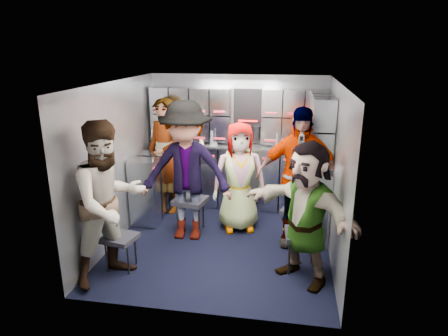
% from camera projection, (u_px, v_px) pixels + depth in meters
% --- Properties ---
extents(floor, '(3.00, 3.00, 0.00)m').
position_uv_depth(floor, '(221.00, 242.00, 5.36)').
color(floor, black).
rests_on(floor, ground).
extents(wall_back, '(2.80, 0.04, 2.10)m').
position_uv_depth(wall_back, '(237.00, 141.00, 6.46)').
color(wall_back, '#9399A0').
rests_on(wall_back, ground).
extents(wall_left, '(0.04, 3.00, 2.10)m').
position_uv_depth(wall_left, '(117.00, 162.00, 5.27)').
color(wall_left, '#9399A0').
rests_on(wall_left, ground).
extents(wall_right, '(0.04, 3.00, 2.10)m').
position_uv_depth(wall_right, '(335.00, 173.00, 4.82)').
color(wall_right, '#9399A0').
rests_on(wall_right, ground).
extents(ceiling, '(2.80, 3.00, 0.02)m').
position_uv_depth(ceiling, '(221.00, 83.00, 4.74)').
color(ceiling, silver).
rests_on(ceiling, wall_back).
extents(cart_bank_back, '(2.68, 0.38, 0.99)m').
position_uv_depth(cart_bank_back, '(235.00, 177.00, 6.43)').
color(cart_bank_back, '#A8AEB8').
rests_on(cart_bank_back, ground).
extents(cart_bank_left, '(0.38, 0.76, 0.99)m').
position_uv_depth(cart_bank_left, '(149.00, 188.00, 5.93)').
color(cart_bank_left, '#A8AEB8').
rests_on(cart_bank_left, ground).
extents(counter, '(2.68, 0.42, 0.03)m').
position_uv_depth(counter, '(235.00, 146.00, 6.27)').
color(counter, silver).
rests_on(counter, cart_bank_back).
extents(locker_bank_back, '(2.68, 0.28, 0.82)m').
position_uv_depth(locker_bank_back, '(236.00, 115.00, 6.19)').
color(locker_bank_back, '#A8AEB8').
rests_on(locker_bank_back, wall_back).
extents(locker_bank_right, '(0.28, 1.00, 0.82)m').
position_uv_depth(locker_bank_right, '(321.00, 126.00, 5.38)').
color(locker_bank_right, '#A8AEB8').
rests_on(locker_bank_right, wall_right).
extents(right_cabinet, '(0.28, 1.20, 1.00)m').
position_uv_depth(right_cabinet, '(317.00, 197.00, 5.58)').
color(right_cabinet, '#A8AEB8').
rests_on(right_cabinet, ground).
extents(coffee_niche, '(0.46, 0.16, 0.84)m').
position_uv_depth(coffee_niche, '(248.00, 116.00, 6.22)').
color(coffee_niche, black).
rests_on(coffee_niche, wall_back).
extents(red_latch_strip, '(2.60, 0.02, 0.03)m').
position_uv_depth(red_latch_strip, '(234.00, 157.00, 6.13)').
color(red_latch_strip, red).
rests_on(red_latch_strip, cart_bank_back).
extents(jump_seat_near_left, '(0.41, 0.40, 0.42)m').
position_uv_depth(jump_seat_near_left, '(120.00, 239.00, 4.63)').
color(jump_seat_near_left, black).
rests_on(jump_seat_near_left, ground).
extents(jump_seat_mid_left, '(0.48, 0.46, 0.49)m').
position_uv_depth(jump_seat_mid_left, '(190.00, 202.00, 5.56)').
color(jump_seat_mid_left, black).
rests_on(jump_seat_mid_left, ground).
extents(jump_seat_center, '(0.40, 0.38, 0.41)m').
position_uv_depth(jump_seat_center, '(240.00, 200.00, 5.84)').
color(jump_seat_center, black).
rests_on(jump_seat_center, ground).
extents(jump_seat_mid_right, '(0.44, 0.43, 0.42)m').
position_uv_depth(jump_seat_mid_right, '(296.00, 212.00, 5.40)').
color(jump_seat_mid_right, black).
rests_on(jump_seat_mid_right, ground).
extents(jump_seat_near_right, '(0.44, 0.42, 0.49)m').
position_uv_depth(jump_seat_near_right, '(303.00, 237.00, 4.57)').
color(jump_seat_near_right, black).
rests_on(jump_seat_near_right, ground).
extents(attendant_standing, '(0.77, 0.64, 1.79)m').
position_uv_depth(attendant_standing, '(165.00, 156.00, 6.16)').
color(attendant_standing, black).
rests_on(attendant_standing, ground).
extents(attendant_arc_a, '(1.06, 1.11, 1.81)m').
position_uv_depth(attendant_arc_a, '(109.00, 203.00, 4.31)').
color(attendant_arc_a, black).
rests_on(attendant_arc_a, ground).
extents(attendant_arc_b, '(1.23, 0.74, 1.88)m').
position_uv_depth(attendant_arc_b, '(186.00, 172.00, 5.24)').
color(attendant_arc_b, black).
rests_on(attendant_arc_b, ground).
extents(attendant_arc_c, '(0.86, 0.68, 1.55)m').
position_uv_depth(attendant_arc_c, '(239.00, 177.00, 5.55)').
color(attendant_arc_c, black).
rests_on(attendant_arc_c, ground).
extents(attendant_arc_d, '(1.10, 0.50, 1.83)m').
position_uv_depth(attendant_arc_d, '(298.00, 178.00, 5.07)').
color(attendant_arc_d, black).
rests_on(attendant_arc_d, ground).
extents(attendant_arc_e, '(1.44, 1.32, 1.60)m').
position_uv_depth(attendant_arc_e, '(306.00, 213.00, 4.30)').
color(attendant_arc_e, black).
rests_on(attendant_arc_e, ground).
extents(bottle_left, '(0.07, 0.07, 0.23)m').
position_uv_depth(bottle_left, '(212.00, 138.00, 6.25)').
color(bottle_left, white).
rests_on(bottle_left, counter).
extents(bottle_mid, '(0.06, 0.06, 0.27)m').
position_uv_depth(bottle_mid, '(216.00, 136.00, 6.23)').
color(bottle_mid, white).
rests_on(bottle_mid, counter).
extents(bottle_right, '(0.06, 0.06, 0.22)m').
position_uv_depth(bottle_right, '(277.00, 140.00, 6.09)').
color(bottle_right, white).
rests_on(bottle_right, counter).
extents(cup_left, '(0.07, 0.07, 0.11)m').
position_uv_depth(cup_left, '(201.00, 141.00, 6.28)').
color(cup_left, '#C6B28B').
rests_on(cup_left, counter).
extents(cup_right, '(0.08, 0.08, 0.09)m').
position_uv_depth(cup_right, '(306.00, 146.00, 6.03)').
color(cup_right, '#C6B28B').
rests_on(cup_right, counter).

